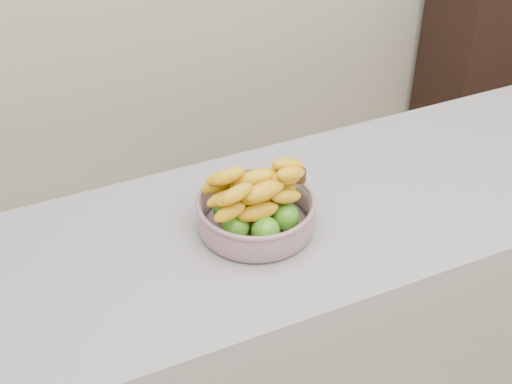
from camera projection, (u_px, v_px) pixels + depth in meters
counter at (310, 340)px, 1.94m from camera, size 2.00×0.60×0.90m
cabinet at (477, 53)px, 3.50m from camera, size 0.46×0.37×0.81m
fruit_bowl at (256, 210)px, 1.59m from camera, size 0.27×0.27×0.16m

